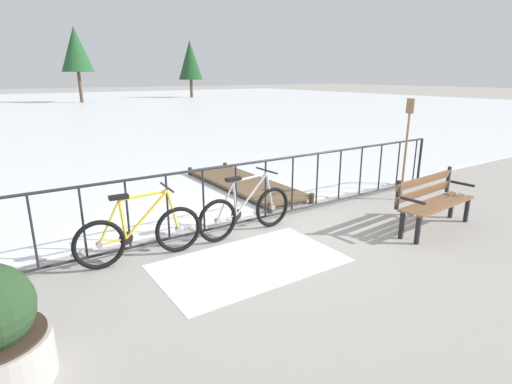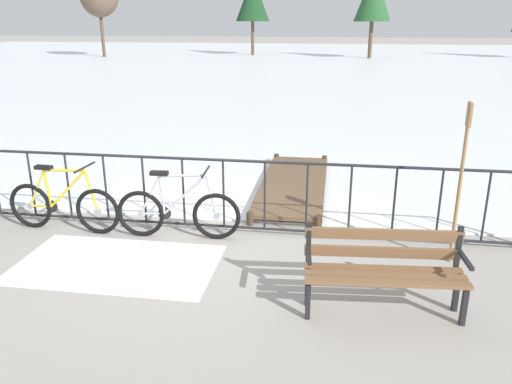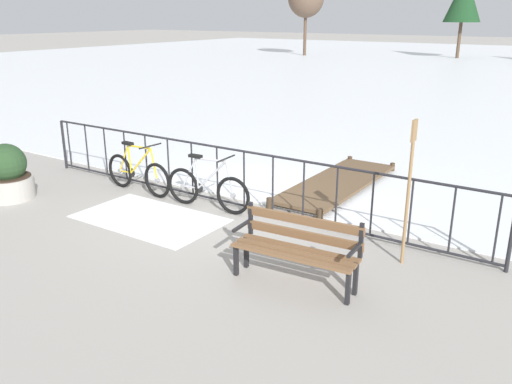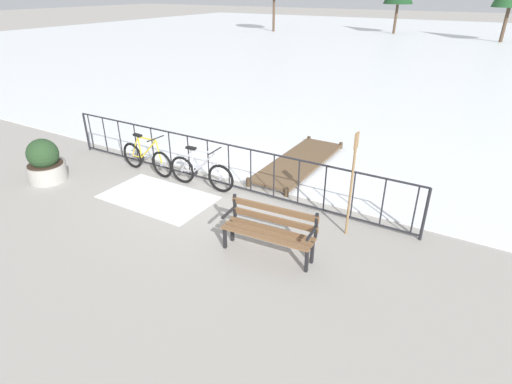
# 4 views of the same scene
# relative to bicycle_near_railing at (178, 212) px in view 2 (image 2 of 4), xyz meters

# --- Properties ---
(ground_plane) EXTENTS (160.00, 160.00, 0.00)m
(ground_plane) POSITION_rel_bicycle_near_railing_xyz_m (0.29, 0.29, -0.37)
(ground_plane) COLOR #9E9991
(frozen_pond) EXTENTS (80.00, 56.00, 0.03)m
(frozen_pond) POSITION_rel_bicycle_near_railing_xyz_m (0.29, 28.69, -0.35)
(frozen_pond) COLOR white
(frozen_pond) RESTS_ON ground
(snow_patch) EXTENTS (2.45, 1.44, 0.01)m
(snow_patch) POSITION_rel_bicycle_near_railing_xyz_m (-0.52, -0.91, -0.36)
(snow_patch) COLOR white
(snow_patch) RESTS_ON ground
(railing_fence) EXTENTS (9.06, 0.06, 1.07)m
(railing_fence) POSITION_rel_bicycle_near_railing_xyz_m (0.29, 0.29, 0.19)
(railing_fence) COLOR #232328
(railing_fence) RESTS_ON ground
(bicycle_near_railing) EXTENTS (1.71, 0.52, 0.97)m
(bicycle_near_railing) POSITION_rel_bicycle_near_railing_xyz_m (0.00, 0.00, 0.00)
(bicycle_near_railing) COLOR black
(bicycle_near_railing) RESTS_ON ground
(bicycle_second) EXTENTS (1.71, 0.52, 0.97)m
(bicycle_second) POSITION_rel_bicycle_near_railing_xyz_m (-1.67, -0.01, 0.00)
(bicycle_second) COLOR black
(bicycle_second) RESTS_ON ground
(park_bench) EXTENTS (1.63, 0.60, 0.89)m
(park_bench) POSITION_rel_bicycle_near_railing_xyz_m (2.61, -1.46, 0.14)
(park_bench) COLOR brown
(park_bench) RESTS_ON ground
(oar_upright) EXTENTS (0.04, 0.16, 1.98)m
(oar_upright) POSITION_rel_bicycle_near_railing_xyz_m (3.55, -0.20, 0.77)
(oar_upright) COLOR #937047
(oar_upright) RESTS_ON ground
(wooden_dock) EXTENTS (1.10, 3.49, 0.20)m
(wooden_dock) POSITION_rel_bicycle_near_railing_xyz_m (1.39, 2.29, -0.25)
(wooden_dock) COLOR brown
(wooden_dock) RESTS_ON ground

